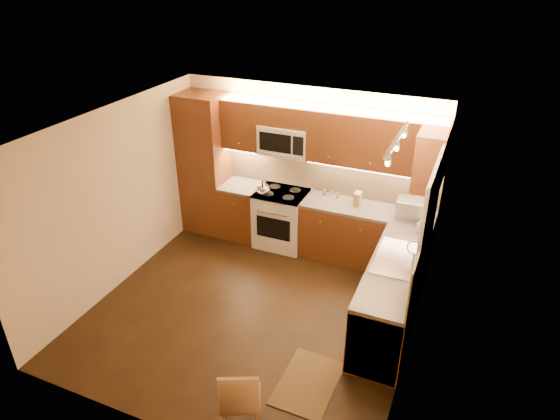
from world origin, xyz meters
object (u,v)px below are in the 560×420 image
at_px(dining_chair, 241,397).
at_px(soap_bottle, 420,225).
at_px(sink, 399,254).
at_px(stove, 282,218).
at_px(kettle, 263,186).
at_px(toaster_oven, 412,208).
at_px(knife_block, 358,199).
at_px(microwave, 285,140).

bearing_deg(dining_chair, soap_bottle, 44.84).
distance_m(soap_bottle, dining_chair, 3.28).
distance_m(sink, soap_bottle, 0.80).
height_order(stove, sink, sink).
height_order(kettle, toaster_oven, kettle).
bearing_deg(knife_block, soap_bottle, -21.69).
xyz_separation_m(kettle, soap_bottle, (2.38, -0.18, -0.05)).
bearing_deg(sink, toaster_oven, 92.20).
bearing_deg(kettle, soap_bottle, -27.24).
bearing_deg(stove, soap_bottle, -8.92).
distance_m(sink, toaster_oven, 1.16).
distance_m(toaster_oven, dining_chair, 3.57).
relative_size(knife_block, dining_chair, 0.24).
height_order(stove, dining_chair, stove).
height_order(sink, soap_bottle, soap_bottle).
xyz_separation_m(kettle, knife_block, (1.42, 0.22, -0.04)).
distance_m(stove, dining_chair, 3.49).
distance_m(sink, kettle, 2.44).
distance_m(microwave, kettle, 0.78).
height_order(sink, toaster_oven, toaster_oven).
distance_m(stove, soap_bottle, 2.22).
bearing_deg(kettle, toaster_oven, -18.01).
distance_m(microwave, toaster_oven, 2.08).
relative_size(stove, knife_block, 4.51).
bearing_deg(kettle, microwave, 27.33).
distance_m(stove, knife_block, 1.30).
relative_size(stove, kettle, 3.91).
bearing_deg(toaster_oven, dining_chair, -108.71).
height_order(toaster_oven, knife_block, toaster_oven).
height_order(knife_block, soap_bottle, knife_block).
distance_m(stove, kettle, 0.65).
height_order(toaster_oven, dining_chair, toaster_oven).
relative_size(kettle, soap_bottle, 1.40).
xyz_separation_m(toaster_oven, knife_block, (-0.78, 0.03, -0.02)).
relative_size(kettle, knife_block, 1.15).
relative_size(knife_block, soap_bottle, 1.21).
relative_size(sink, knife_block, 4.22).
xyz_separation_m(sink, dining_chair, (-1.02, -2.23, -0.55)).
bearing_deg(dining_chair, toaster_oven, 49.69).
height_order(stove, kettle, kettle).
xyz_separation_m(soap_bottle, dining_chair, (-1.15, -3.02, -0.56)).
bearing_deg(stove, dining_chair, -73.66).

